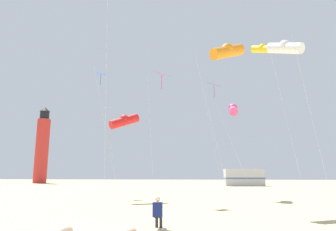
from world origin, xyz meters
The scene contains 11 objects.
kite_flyer_standing centered at (0.90, 4.06, 0.61)m, with size 0.35×0.51×1.16m.
kite_tube_white centered at (8.24, 11.67, 10.03)m, with size 3.06×3.17×10.74m.
kite_tube_rainbow centered at (5.60, 18.38, 7.40)m, with size 2.67×2.72×8.11m.
kite_tube_orange centered at (4.37, 10.26, 9.33)m, with size 3.18×3.01×10.04m.
kite_tube_gold centered at (8.86, 20.31, 13.62)m, with size 3.78×3.90×14.33m.
kite_tube_scarlet centered at (-3.23, 15.79, 6.09)m, with size 2.44×2.33×6.79m.
kite_diamond_magenta centered at (-0.12, 13.94, 8.88)m, with size 1.76×1.76×9.47m.
kite_diamond_blue centered at (-6.87, 20.80, 11.26)m, with size 2.78×2.78×12.05m.
kite_diamond_violet centered at (4.08, 19.22, 9.49)m, with size 1.80×1.80×10.12m.
lighthouse_distant centered at (-31.30, 57.06, 7.84)m, with size 2.80×2.80×16.80m.
rv_van_silver centered at (10.35, 45.23, 1.39)m, with size 6.60×2.82×2.80m.
Camera 1 is at (2.30, -7.53, 1.96)m, focal length 32.62 mm.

